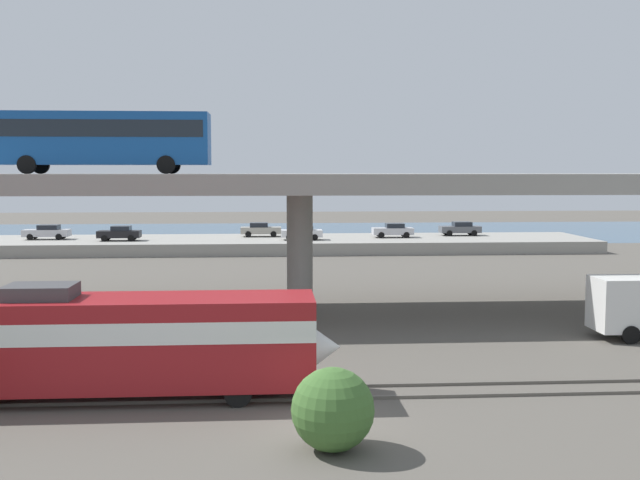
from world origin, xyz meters
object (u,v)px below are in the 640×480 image
transit_bus_on_overpass (101,137)px  parked_car_2 (393,230)px  train_locomotive (133,338)px  parked_car_3 (47,232)px  parked_car_1 (460,228)px  parked_car_0 (120,233)px  parked_car_4 (261,229)px  parked_car_5 (302,232)px

transit_bus_on_overpass → parked_car_2: 42.67m
parked_car_2 → train_locomotive: bearing=70.7°
parked_car_3 → transit_bus_on_overpass: bearing=110.8°
transit_bus_on_overpass → parked_car_1: 48.60m
parked_car_3 → train_locomotive: bearing=109.2°
parked_car_0 → parked_car_4: bearing=-164.5°
parked_car_1 → parked_car_5: (-17.46, -4.06, 0.00)m
train_locomotive → parked_car_4: size_ratio=3.60×
train_locomotive → transit_bus_on_overpass: (-4.43, 15.88, 7.92)m
train_locomotive → transit_bus_on_overpass: bearing=105.6°
train_locomotive → parked_car_0: train_locomotive is taller
train_locomotive → parked_car_3: 54.39m
train_locomotive → parked_car_1: (25.70, 53.14, -0.18)m
parked_car_1 → parked_car_2: (-7.72, -1.86, 0.00)m
parked_car_2 → parked_car_5: same height
transit_bus_on_overpass → parked_car_2: bearing=-122.3°
parked_car_2 → parked_car_3: (-35.88, 0.09, 0.00)m
transit_bus_on_overpass → parked_car_2: transit_bus_on_overpass is taller
parked_car_1 → parked_car_4: same height
transit_bus_on_overpass → train_locomotive: bearing=105.6°
parked_car_1 → parked_car_4: size_ratio=1.02×
train_locomotive → parked_car_5: size_ratio=3.71×
parked_car_3 → parked_car_4: same height
transit_bus_on_overpass → parked_car_1: size_ratio=2.74×
parked_car_2 → parked_car_3: same height
parked_car_2 → parked_car_4: bearing=-8.0°
transit_bus_on_overpass → parked_car_0: bearing=-80.3°
train_locomotive → parked_car_3: size_ratio=3.36×
train_locomotive → parked_car_1: bearing=64.2°
parked_car_1 → parked_car_3: same height
train_locomotive → parked_car_0: size_ratio=3.68×
transit_bus_on_overpass → parked_car_2: size_ratio=2.80×
parked_car_4 → parked_car_1: bearing=-0.3°
transit_bus_on_overpass → parked_car_4: (8.40, 37.37, -8.11)m
parked_car_0 → parked_car_5: same height
parked_car_0 → parked_car_2: (28.14, 1.95, 0.00)m
parked_car_5 → parked_car_4: bearing=-44.3°
train_locomotive → parked_car_2: train_locomotive is taller
parked_car_1 → parked_car_2: bearing=13.6°
parked_car_5 → parked_car_1: bearing=-166.9°
parked_car_4 → parked_car_0: bearing=-164.5°
parked_car_2 → parked_car_5: (-9.74, -2.19, -0.00)m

